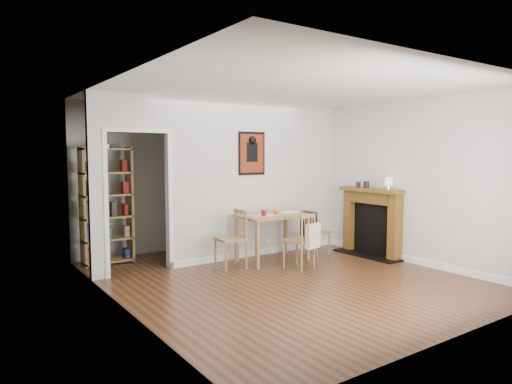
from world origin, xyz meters
TOP-DOWN VIEW (x-y plane):
  - ground at (0.00, 0.00)m, footprint 5.20×5.20m
  - room_shell at (0.10, 1.34)m, footprint 5.20×5.20m
  - dining_table at (0.50, 0.88)m, footprint 1.13×0.72m
  - chair_left at (-0.33, 0.83)m, footprint 0.48×0.48m
  - chair_right at (1.37, 0.79)m, footprint 0.48×0.43m
  - chair_front at (0.55, 0.25)m, footprint 0.51×0.55m
  - bookshelf at (-1.76, 2.25)m, footprint 0.78×0.31m
  - fireplace at (2.16, 0.25)m, footprint 0.45×1.25m
  - red_glass at (0.25, 0.78)m, footprint 0.08×0.08m
  - orange_fruit at (0.60, 0.93)m, footprint 0.08×0.08m
  - placemat at (0.29, 0.87)m, footprint 0.50×0.41m
  - notebook at (0.83, 0.90)m, footprint 0.36×0.29m
  - mantel_lamp at (2.10, -0.13)m, footprint 0.13×0.13m
  - ceramic_jar_a at (2.13, 0.36)m, footprint 0.10×0.10m
  - ceramic_jar_b at (2.10, 0.52)m, footprint 0.08×0.08m

SIDE VIEW (x-z plane):
  - ground at x=0.00m, z-range 0.00..0.00m
  - chair_right at x=1.37m, z-range 0.01..0.80m
  - chair_front at x=0.55m, z-range 0.01..0.85m
  - chair_left at x=-0.33m, z-range 0.00..0.90m
  - fireplace at x=2.16m, z-range 0.04..1.20m
  - dining_table at x=0.50m, z-range 0.29..1.06m
  - placemat at x=0.29m, z-range 0.77..0.77m
  - notebook at x=0.83m, z-range 0.77..0.78m
  - orange_fruit at x=0.60m, z-range 0.77..0.85m
  - red_glass at x=0.25m, z-range 0.77..0.87m
  - bookshelf at x=-1.76m, z-range -0.01..1.84m
  - ceramic_jar_b at x=2.10m, z-range 1.16..1.26m
  - ceramic_jar_a at x=2.13m, z-range 1.16..1.27m
  - mantel_lamp at x=2.10m, z-range 1.18..1.38m
  - room_shell at x=0.10m, z-range -1.30..3.90m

